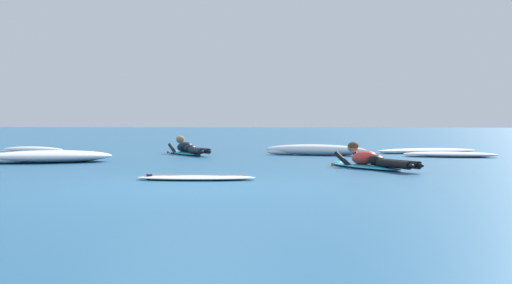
% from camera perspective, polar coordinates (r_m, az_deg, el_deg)
% --- Properties ---
extents(ground_plane, '(120.00, 120.00, 0.00)m').
position_cam_1_polar(ground_plane, '(18.51, -0.40, -0.84)').
color(ground_plane, '#235B84').
extents(surfer_near, '(1.69, 2.44, 0.55)m').
position_cam_1_polar(surfer_near, '(12.10, 10.33, -1.75)').
color(surfer_near, '#2DB2D1').
rests_on(surfer_near, ground).
extents(surfer_far, '(1.65, 2.28, 0.54)m').
position_cam_1_polar(surfer_far, '(16.83, -6.32, -0.66)').
color(surfer_far, '#2DB2D1').
rests_on(surfer_far, ground).
extents(drifting_surfboard, '(1.86, 0.64, 0.16)m').
position_cam_1_polar(drifting_surfboard, '(9.70, -5.57, -3.26)').
color(drifting_surfboard, white).
rests_on(drifting_surfboard, ground).
extents(whitewater_front, '(2.74, 1.14, 0.28)m').
position_cam_1_polar(whitewater_front, '(16.44, 5.41, -0.75)').
color(whitewater_front, white).
rests_on(whitewater_front, ground).
extents(whitewater_mid_left, '(3.00, 1.52, 0.14)m').
position_cam_1_polar(whitewater_mid_left, '(18.02, 15.39, -0.79)').
color(whitewater_mid_left, white).
rests_on(whitewater_mid_left, ground).
extents(whitewater_mid_right, '(2.94, 1.97, 0.26)m').
position_cam_1_polar(whitewater_mid_right, '(14.36, -18.45, -1.29)').
color(whitewater_mid_right, white).
rests_on(whitewater_mid_right, ground).
extents(whitewater_back, '(2.37, 1.00, 0.14)m').
position_cam_1_polar(whitewater_back, '(16.29, 17.35, -1.10)').
color(whitewater_back, white).
rests_on(whitewater_back, ground).
extents(whitewater_far_band, '(2.01, 0.90, 0.19)m').
position_cam_1_polar(whitewater_far_band, '(18.34, -19.75, -0.71)').
color(whitewater_far_band, white).
rests_on(whitewater_far_band, ground).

